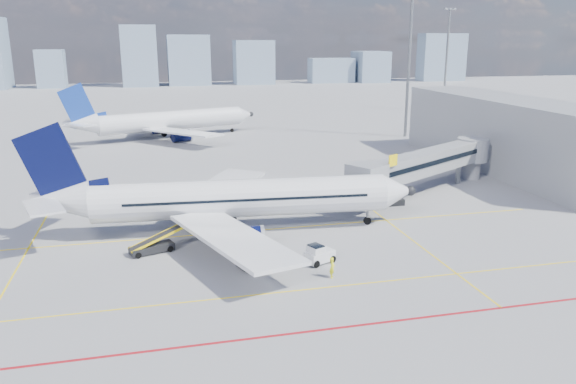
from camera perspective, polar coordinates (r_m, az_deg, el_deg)
The scene contains 13 objects.
ground at distance 47.09m, azimuth -2.07°, elevation -7.07°, with size 420.00×420.00×0.00m, color gray.
apron_markings at distance 43.46m, azimuth -1.78°, elevation -9.03°, with size 90.00×35.12×0.01m.
jet_bridge at distance 69.17m, azimuth 14.40°, elevation 2.98°, with size 23.55×15.78×6.30m.
terminal_block at distance 85.11m, azimuth 21.48°, elevation 5.49°, with size 10.00×42.00×10.00m.
floodlight_mast_ne at distance 108.33m, azimuth 12.18°, elevation 12.65°, with size 3.20×0.61×25.45m.
floodlight_mast_far at distance 151.81m, azimuth 15.82°, elevation 13.07°, with size 3.20×0.61×25.45m.
distant_skyline at distance 232.92m, azimuth -15.58°, elevation 12.86°, with size 255.05×15.95×31.11m.
main_aircraft at distance 53.43m, azimuth -6.39°, elevation -0.76°, with size 37.15×32.33×10.92m.
second_aircraft at distance 107.10m, azimuth -12.48°, elevation 7.03°, with size 35.82×30.52×10.86m.
baggage_tug at distance 46.50m, azimuth 3.13°, elevation -6.32°, with size 2.72×2.25×1.66m.
cargo_dolly at distance 45.67m, azimuth -3.01°, elevation -6.41°, with size 3.73×2.59×1.88m.
belt_loader at distance 50.14m, azimuth -13.53°, elevation -5.39°, with size 5.39×2.85×2.18m.
ramp_worker at distance 43.87m, azimuth 4.51°, elevation -7.65°, with size 0.61×0.40×1.67m, color yellow.
Camera 1 is at (-8.60, -42.71, 17.87)m, focal length 35.00 mm.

